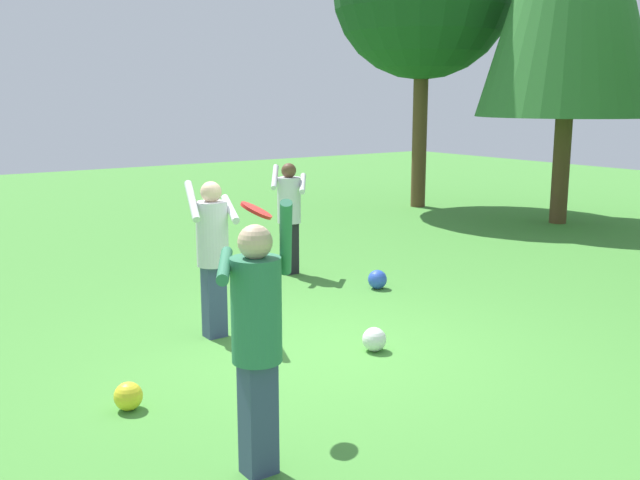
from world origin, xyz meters
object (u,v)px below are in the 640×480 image
ball_blue (377,279)px  ball_white (374,339)px  person_bystander (289,209)px  frisbee (256,210)px  person_thrower (257,328)px  person_catcher (213,246)px  ball_yellow (128,396)px

ball_blue → ball_white: 2.45m
person_bystander → frisbee: bearing=0.0°
person_thrower → ball_white: 2.78m
person_catcher → ball_blue: person_catcher is taller
person_catcher → ball_yellow: bearing=-32.5°
person_thrower → person_bystander: size_ratio=1.19×
person_bystander → person_catcher: bearing=-13.0°
frisbee → ball_white: 2.34m
frisbee → ball_blue: bearing=126.2°
person_thrower → person_bystander: 5.74m
person_thrower → frisbee: size_ratio=5.31×
ball_blue → ball_white: (1.86, -1.59, -0.01)m
ball_blue → frisbee: bearing=-53.8°
person_catcher → person_thrower: bearing=-5.0°
frisbee → ball_yellow: size_ratio=1.52×
person_thrower → person_catcher: bearing=9.4°
person_catcher → ball_blue: size_ratio=6.54×
frisbee → ball_blue: (-2.39, 3.26, -1.55)m
person_catcher → frisbee: frisbee is taller
person_catcher → frisbee: bearing=-0.0°
ball_blue → person_thrower: bearing=-49.1°
ball_white → frisbee: bearing=-72.5°
person_bystander → ball_yellow: size_ratio=6.79×
person_catcher → frisbee: size_ratio=4.66×
person_thrower → ball_white: size_ratio=7.79×
person_bystander → ball_yellow: 4.93m
frisbee → ball_yellow: (-0.61, -0.90, -1.56)m
person_thrower → ball_white: (-1.42, 2.20, -0.92)m
ball_blue → ball_yellow: (1.78, -4.16, -0.01)m
frisbee → ball_blue: frisbee is taller
ball_white → ball_blue: bearing=139.5°
person_bystander → person_thrower: bearing=0.9°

